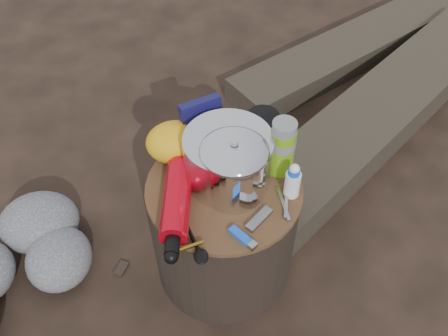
{
  "coord_description": "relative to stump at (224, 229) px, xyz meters",
  "views": [
    {
      "loc": [
        -0.14,
        -0.89,
        1.48
      ],
      "look_at": [
        0.0,
        0.0,
        0.48
      ],
      "focal_mm": 40.79,
      "sensor_mm": 36.0,
      "label": 1
    }
  ],
  "objects": [
    {
      "name": "travel_mug",
      "position": [
        0.13,
        0.13,
        0.27
      ],
      "size": [
        0.09,
        0.09,
        0.13
      ],
      "primitive_type": "cylinder",
      "color": "black",
      "rests_on": "stump"
    },
    {
      "name": "stump",
      "position": [
        0.0,
        0.0,
        0.0
      ],
      "size": [
        0.43,
        0.43,
        0.4
      ],
      "primitive_type": "cylinder",
      "color": "black",
      "rests_on": "ground"
    },
    {
      "name": "camping_pot",
      "position": [
        0.02,
        -0.01,
        0.29
      ],
      "size": [
        0.18,
        0.18,
        0.18
      ],
      "primitive_type": "cylinder",
      "color": "silver",
      "rests_on": "stump"
    },
    {
      "name": "rock_ring",
      "position": [
        -0.64,
        -0.17,
        -0.11
      ],
      "size": [
        0.42,
        0.92,
        0.18
      ],
      "primitive_type": null,
      "color": "slate",
      "rests_on": "ground"
    },
    {
      "name": "pot_grabber",
      "position": [
        0.15,
        -0.08,
        0.21
      ],
      "size": [
        0.04,
        0.12,
        0.01
      ],
      "primitive_type": null,
      "rotation": [
        0.0,
        0.0,
        -0.12
      ],
      "color": "#9D9DA2",
      "rests_on": "stump"
    },
    {
      "name": "foil_windscreen",
      "position": [
        0.02,
        0.04,
        0.27
      ],
      "size": [
        0.24,
        0.24,
        0.15
      ],
      "primitive_type": "cylinder",
      "color": "silver",
      "rests_on": "stump"
    },
    {
      "name": "stuff_sack",
      "position": [
        -0.12,
        0.14,
        0.26
      ],
      "size": [
        0.17,
        0.14,
        0.11
      ],
      "primitive_type": "ellipsoid",
      "color": "#F1AE14",
      "rests_on": "stump"
    },
    {
      "name": "fuel_bottle",
      "position": [
        -0.13,
        -0.06,
        0.24
      ],
      "size": [
        0.13,
        0.31,
        0.07
      ],
      "primitive_type": null,
      "rotation": [
        0.0,
        0.0,
        -0.17
      ],
      "color": "red",
      "rests_on": "stump"
    },
    {
      "name": "food_pouch",
      "position": [
        -0.04,
        0.18,
        0.28
      ],
      "size": [
        0.13,
        0.07,
        0.16
      ],
      "primitive_type": "cube",
      "rotation": [
        0.0,
        0.0,
        0.32
      ],
      "color": "#131047",
      "rests_on": "stump"
    },
    {
      "name": "spork",
      "position": [
        -0.11,
        -0.15,
        0.21
      ],
      "size": [
        0.07,
        0.15,
        0.01
      ],
      "primitive_type": null,
      "rotation": [
        0.0,
        0.0,
        0.24
      ],
      "color": "black",
      "rests_on": "stump"
    },
    {
      "name": "log_main",
      "position": [
        0.74,
        0.56,
        -0.13
      ],
      "size": [
        1.53,
        1.27,
        0.14
      ],
      "primitive_type": "cube",
      "rotation": [
        0.0,
        0.0,
        -0.91
      ],
      "color": "#342D23",
      "rests_on": "ground"
    },
    {
      "name": "squeeze_bottle",
      "position": [
        0.18,
        -0.05,
        0.25
      ],
      "size": [
        0.04,
        0.04,
        0.1
      ],
      "primitive_type": "cylinder",
      "color": "white",
      "rests_on": "stump"
    },
    {
      "name": "log_small",
      "position": [
        0.78,
        1.04,
        -0.15
      ],
      "size": [
        1.28,
        0.83,
        0.11
      ],
      "primitive_type": "cube",
      "rotation": [
        0.0,
        0.0,
        -1.09
      ],
      "color": "#342D23",
      "rests_on": "ground"
    },
    {
      "name": "multitool",
      "position": [
        0.07,
        -0.13,
        0.21
      ],
      "size": [
        0.08,
        0.08,
        0.01
      ],
      "primitive_type": "cube",
      "rotation": [
        0.0,
        0.0,
        -0.86
      ],
      "color": "#9D9DA2",
      "rests_on": "stump"
    },
    {
      "name": "lighter",
      "position": [
        0.01,
        -0.17,
        0.21
      ],
      "size": [
        0.07,
        0.08,
        0.02
      ],
      "primitive_type": "cube",
      "rotation": [
        0.0,
        0.0,
        0.62
      ],
      "color": "blue",
      "rests_on": "stump"
    },
    {
      "name": "ground",
      "position": [
        0.0,
        0.0,
        -0.2
      ],
      "size": [
        60.0,
        60.0,
        0.0
      ],
      "primitive_type": "plane",
      "color": "black",
      "rests_on": "ground"
    },
    {
      "name": "thermos",
      "position": [
        0.17,
        0.04,
        0.29
      ],
      "size": [
        0.07,
        0.07,
        0.18
      ],
      "primitive_type": "cylinder",
      "color": "#6AA916",
      "rests_on": "stump"
    }
  ]
}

